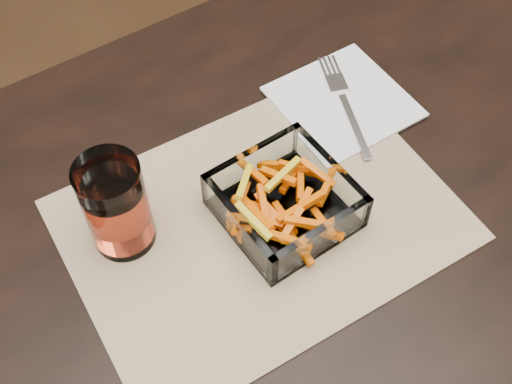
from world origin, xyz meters
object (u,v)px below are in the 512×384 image
(dining_table, at_px, (348,256))
(fork, at_px, (344,101))
(glass_bowl, at_px, (285,203))
(tumbler, at_px, (117,208))

(dining_table, bearing_deg, fork, 56.69)
(glass_bowl, bearing_deg, fork, 30.55)
(glass_bowl, height_order, tumbler, tumbler)
(tumbler, bearing_deg, fork, 3.66)
(dining_table, distance_m, glass_bowl, 0.14)
(dining_table, relative_size, glass_bowl, 10.98)
(dining_table, bearing_deg, tumbler, 151.04)
(dining_table, relative_size, fork, 8.66)
(glass_bowl, distance_m, fork, 0.20)
(tumbler, bearing_deg, glass_bowl, -24.62)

